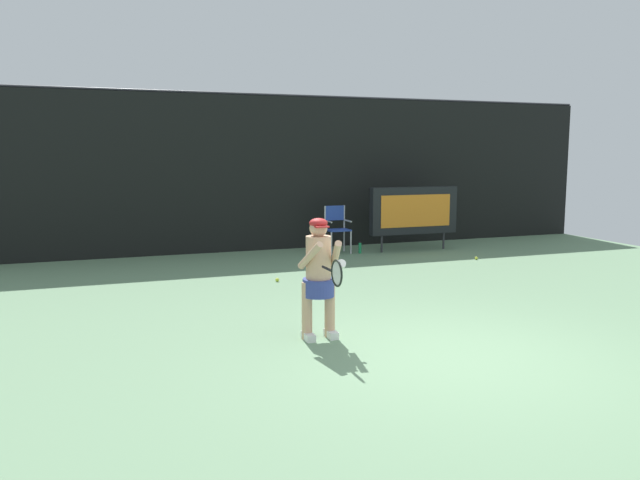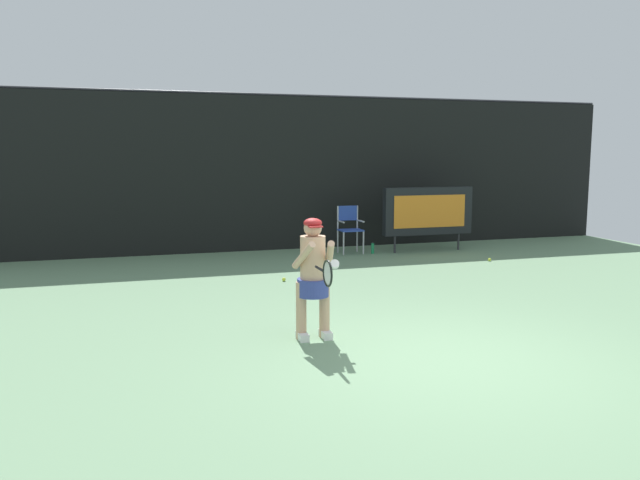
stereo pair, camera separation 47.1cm
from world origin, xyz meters
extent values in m
cube|color=gray|center=(0.00, 0.00, -0.01)|extent=(18.00, 22.00, 0.02)
cube|color=black|center=(0.00, 8.50, 1.80)|extent=(18.00, 0.12, 3.60)
cylinder|color=#38383D|center=(0.00, 8.50, 3.63)|extent=(18.00, 0.05, 0.05)
cube|color=black|center=(3.40, 7.15, 0.95)|extent=(2.20, 0.20, 1.10)
cube|color=orange|center=(3.40, 7.04, 0.95)|extent=(1.80, 0.01, 0.75)
cylinder|color=#2D2D33|center=(2.57, 7.15, 0.20)|extent=(0.05, 0.05, 0.40)
cylinder|color=#2D2D33|center=(4.22, 7.15, 0.20)|extent=(0.05, 0.05, 0.40)
cylinder|color=#B7B7BC|center=(1.34, 7.20, 0.26)|extent=(0.04, 0.04, 0.52)
cylinder|color=#B7B7BC|center=(1.82, 7.20, 0.26)|extent=(0.04, 0.04, 0.52)
cylinder|color=#B7B7BC|center=(1.34, 7.61, 0.26)|extent=(0.04, 0.04, 0.52)
cylinder|color=#B7B7BC|center=(1.82, 7.61, 0.26)|extent=(0.04, 0.04, 0.52)
cube|color=#2A46A2|center=(1.58, 7.41, 0.54)|extent=(0.52, 0.44, 0.03)
cylinder|color=#B7B7BC|center=(1.34, 7.61, 0.80)|extent=(0.04, 0.04, 0.56)
cylinder|color=#B7B7BC|center=(1.82, 7.61, 0.80)|extent=(0.04, 0.04, 0.56)
cube|color=#2A46A2|center=(1.58, 7.61, 0.91)|extent=(0.48, 0.02, 0.34)
cylinder|color=#B7B7BC|center=(1.34, 7.41, 0.74)|extent=(0.04, 0.44, 0.04)
cylinder|color=#B7B7BC|center=(1.82, 7.41, 0.74)|extent=(0.04, 0.44, 0.04)
cylinder|color=#1D894F|center=(2.05, 7.21, 0.12)|extent=(0.07, 0.07, 0.24)
cylinder|color=black|center=(2.05, 7.21, 0.25)|extent=(0.03, 0.03, 0.03)
cube|color=white|center=(-1.32, 1.20, 0.04)|extent=(0.11, 0.26, 0.09)
cube|color=white|center=(-1.02, 1.20, 0.04)|extent=(0.11, 0.26, 0.09)
cylinder|color=tan|center=(-1.32, 1.25, 0.36)|extent=(0.13, 0.13, 0.71)
cylinder|color=tan|center=(-1.02, 1.25, 0.36)|extent=(0.13, 0.13, 0.71)
cylinder|color=#323E8B|center=(-1.17, 1.25, 0.64)|extent=(0.39, 0.39, 0.22)
cylinder|color=tan|center=(-1.17, 1.25, 0.99)|extent=(0.31, 0.31, 0.56)
sphere|color=tan|center=(-1.17, 1.25, 1.37)|extent=(0.22, 0.22, 0.22)
ellipsoid|color=#B22323|center=(-1.17, 1.25, 1.43)|extent=(0.22, 0.22, 0.12)
cube|color=#B22323|center=(-1.17, 1.15, 1.40)|extent=(0.17, 0.12, 0.02)
cylinder|color=tan|center=(-1.33, 1.09, 1.07)|extent=(0.20, 0.47, 0.38)
cylinder|color=tan|center=(-1.00, 1.09, 1.07)|extent=(0.20, 0.47, 0.38)
cylinder|color=white|center=(-0.98, 0.97, 0.97)|extent=(0.13, 0.13, 0.12)
cylinder|color=black|center=(-1.20, 0.89, 0.94)|extent=(0.03, 0.28, 0.03)
torus|color=black|center=(-1.20, 0.58, 0.94)|extent=(0.02, 0.31, 0.31)
ellipsoid|color=silver|center=(-1.20, 0.58, 0.94)|extent=(0.01, 0.26, 0.26)
sphere|color=#CCDB3D|center=(4.04, 5.51, 0.03)|extent=(0.07, 0.07, 0.07)
sphere|color=#CCDB3D|center=(-0.66, 4.75, 0.03)|extent=(0.07, 0.07, 0.07)
camera|label=1|loc=(-3.79, -5.83, 2.26)|focal=35.25mm
camera|label=2|loc=(-3.34, -5.98, 2.26)|focal=35.25mm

